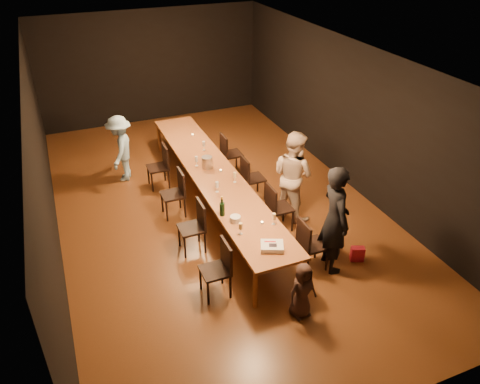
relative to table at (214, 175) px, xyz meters
name	(u,v)px	position (x,y,z in m)	size (l,w,h in m)	color
ground	(215,205)	(0.00, 0.00, -0.70)	(10.00, 10.00, 0.00)	#482A12
room_shell	(212,108)	(0.00, 0.00, 1.38)	(6.04, 10.04, 3.02)	black
table	(214,175)	(0.00, 0.00, 0.00)	(0.90, 6.00, 0.75)	brown
chair_right_0	(313,244)	(0.85, -2.40, -0.24)	(0.42, 0.42, 0.93)	black
chair_right_1	(280,207)	(0.85, -1.20, -0.24)	(0.42, 0.42, 0.93)	black
chair_right_2	(254,178)	(0.85, 0.00, -0.24)	(0.42, 0.42, 0.93)	black
chair_right_3	(232,153)	(0.85, 1.20, -0.24)	(0.42, 0.42, 0.93)	black
chair_left_0	(215,270)	(-0.85, -2.40, -0.24)	(0.42, 0.42, 0.93)	black
chair_left_1	(191,228)	(-0.85, -1.20, -0.24)	(0.42, 0.42, 0.93)	black
chair_left_2	(173,194)	(-0.85, 0.00, -0.24)	(0.42, 0.42, 0.93)	black
chair_left_3	(157,167)	(-0.85, 1.20, -0.24)	(0.42, 0.42, 0.93)	black
woman_birthday	(335,219)	(1.15, -2.50, 0.23)	(0.68, 0.45, 1.87)	black
woman_tan	(293,175)	(1.27, -0.86, 0.18)	(0.85, 0.66, 1.75)	beige
man_blue	(121,149)	(-1.48, 1.82, 0.03)	(0.95, 0.55, 1.47)	#96C4E9
child	(302,290)	(0.16, -3.28, -0.24)	(0.45, 0.29, 0.91)	#3A2520
gift_bag_red	(357,254)	(1.65, -2.56, -0.57)	(0.22, 0.12, 0.26)	red
gift_bag_blue	(329,245)	(1.34, -2.17, -0.56)	(0.23, 0.15, 0.29)	#264BA5
birthday_cake	(272,246)	(0.01, -2.57, 0.09)	(0.42, 0.39, 0.08)	white
plate_stack	(235,219)	(-0.23, -1.70, 0.10)	(0.18, 0.18, 0.10)	silver
champagne_bottle	(222,206)	(-0.36, -1.44, 0.23)	(0.09, 0.09, 0.37)	black
ice_bucket	(207,162)	(-0.04, 0.26, 0.17)	(0.21, 0.21, 0.23)	#A2A2A6
wineglass_0	(241,229)	(-0.28, -2.05, 0.15)	(0.06, 0.06, 0.21)	beige
wineglass_1	(274,219)	(0.32, -2.01, 0.15)	(0.06, 0.06, 0.21)	beige
wineglass_2	(217,187)	(-0.18, -0.70, 0.15)	(0.06, 0.06, 0.21)	silver
wineglass_3	(235,177)	(0.24, -0.49, 0.15)	(0.06, 0.06, 0.21)	beige
wineglass_4	(196,161)	(-0.22, 0.41, 0.15)	(0.06, 0.06, 0.21)	silver
wineglass_5	(204,146)	(0.15, 1.03, 0.15)	(0.06, 0.06, 0.21)	silver
tealight_near	(262,223)	(0.15, -1.92, 0.06)	(0.05, 0.05, 0.03)	#B2B7B2
tealight_mid	(221,171)	(0.15, 0.02, 0.06)	(0.05, 0.05, 0.03)	#B2B7B2
tealight_far	(193,135)	(0.15, 1.85, 0.06)	(0.05, 0.05, 0.03)	#B2B7B2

